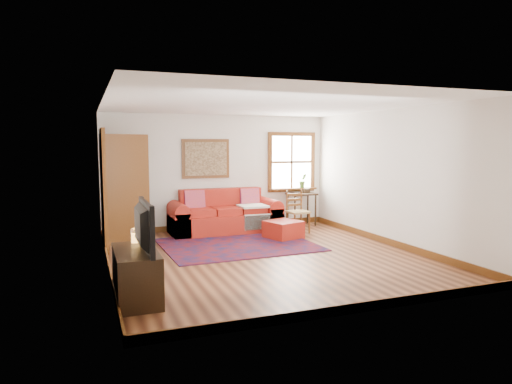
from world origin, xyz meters
name	(u,v)px	position (x,y,z in m)	size (l,w,h in m)	color
ground	(265,256)	(0.00, 0.00, 0.00)	(5.50, 5.50, 0.00)	#432012
room_envelope	(265,157)	(0.00, 0.02, 1.65)	(5.04, 5.54, 2.52)	silver
window	(293,168)	(1.78, 2.70, 1.31)	(1.18, 0.20, 1.38)	white
doorway	(118,188)	(-2.21, 1.78, 1.07)	(0.89, 1.08, 2.14)	black
framed_artwork	(206,159)	(-0.30, 2.71, 1.55)	(1.05, 0.07, 0.85)	brown
persian_rug	(238,245)	(-0.16, 0.97, 0.01)	(2.71, 2.17, 0.02)	#620E10
red_leather_sofa	(225,218)	(-0.01, 2.30, 0.30)	(2.32, 0.96, 0.91)	#AB2216
red_ottoman	(283,230)	(0.88, 1.23, 0.17)	(0.61, 0.61, 0.35)	#AB2216
side_table	(302,198)	(1.89, 2.46, 0.62)	(0.62, 0.47, 0.74)	black
ladder_back_chair	(297,210)	(1.41, 1.71, 0.48)	(0.45, 0.43, 0.89)	tan
media_cabinet	(136,275)	(-2.24, -1.41, 0.30)	(0.49, 1.10, 0.60)	black
television	(137,226)	(-2.22, -1.47, 0.90)	(1.04, 0.14, 0.60)	black
candle_hurricane	(136,236)	(-2.19, -0.96, 0.69)	(0.12, 0.12, 0.18)	silver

